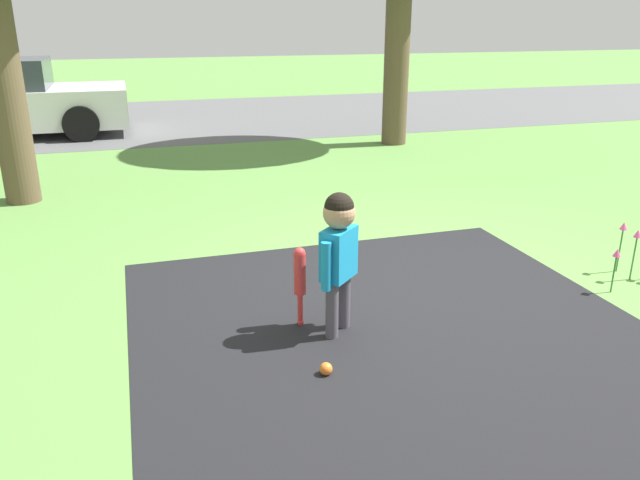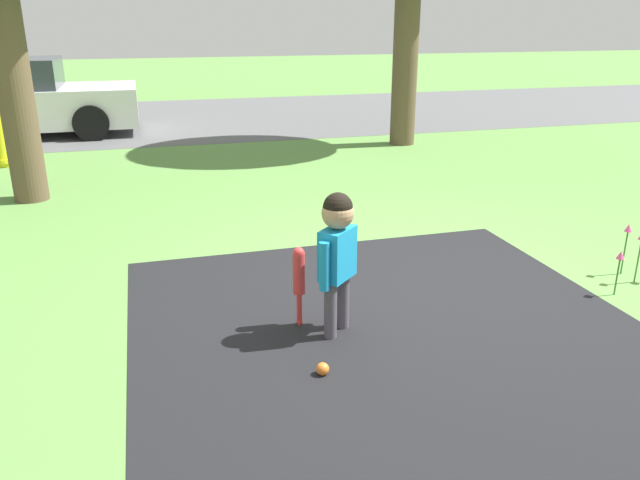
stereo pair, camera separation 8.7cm
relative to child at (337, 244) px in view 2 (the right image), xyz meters
The scene contains 6 objects.
ground_plane 1.21m from the child, 37.38° to the left, with size 60.00×60.00×0.00m, color #5B8C42.
street_strip 9.80m from the child, 85.16° to the left, with size 40.00×6.00×0.01m.
child is the anchor object (origin of this frame).
baseball_bat 0.37m from the child, 141.38° to the left, with size 0.08×0.08×0.56m.
sports_ball 0.79m from the child, 116.22° to the right, with size 0.08×0.08×0.08m.
parked_car 9.11m from the child, 110.77° to the left, with size 4.07×1.99×1.30m.
Camera 2 is at (-1.94, -4.14, 1.96)m, focal length 35.00 mm.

